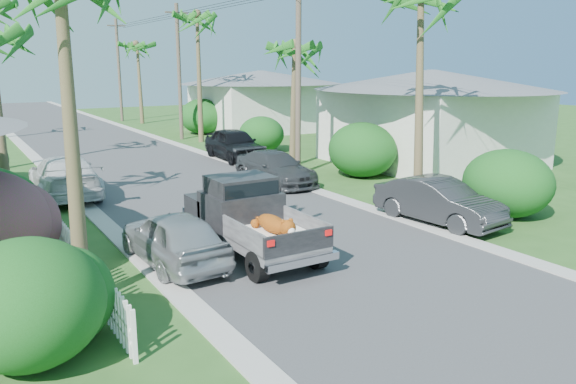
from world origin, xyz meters
TOP-DOWN VIEW (x-y plane):
  - ground at (0.00, 0.00)m, footprint 120.00×120.00m
  - road at (0.00, 25.00)m, footprint 8.00×100.00m
  - curb_left at (-4.30, 25.00)m, footprint 0.60×100.00m
  - curb_right at (4.30, 25.00)m, footprint 0.60×100.00m
  - pickup_truck at (-1.56, 4.43)m, footprint 1.98×5.12m
  - parked_car_rn at (5.00, 3.58)m, footprint 1.99×4.53m
  - parked_car_rm at (3.60, 11.68)m, footprint 2.09×4.78m
  - parked_car_rf at (4.89, 18.26)m, footprint 2.25×5.04m
  - parked_car_ln at (-3.67, 4.38)m, footprint 1.86×4.24m
  - parked_car_lf at (-4.61, 13.84)m, footprint 2.46×5.61m
  - palm_r_b at (6.60, 15.00)m, footprint 4.40×4.40m
  - palm_r_c at (6.20, 26.00)m, footprint 4.40×4.40m
  - palm_r_d at (6.50, 40.00)m, footprint 4.40×4.40m
  - shrub_l_a at (-7.50, 1.00)m, footprint 2.60×2.86m
  - shrub_r_a at (7.60, 3.00)m, footprint 2.80×3.08m
  - shrub_r_b at (7.80, 11.00)m, footprint 3.00×3.30m
  - shrub_r_c at (7.50, 20.00)m, footprint 2.60×2.86m
  - shrub_r_d at (8.00, 30.00)m, footprint 3.20×3.52m
  - picket_fence at (-6.00, 5.50)m, footprint 0.10×11.00m
  - house_right_near at (13.00, 12.00)m, footprint 8.00×9.00m
  - house_right_far at (13.00, 30.00)m, footprint 9.00×8.00m
  - utility_pole_b at (5.60, 13.00)m, footprint 1.60×0.26m
  - utility_pole_c at (5.60, 28.00)m, footprint 1.60×0.26m
  - utility_pole_d at (5.60, 43.00)m, footprint 1.60×0.26m

SIDE VIEW (x-z plane):
  - ground at x=0.00m, z-range 0.00..0.00m
  - road at x=0.00m, z-range 0.00..0.02m
  - curb_left at x=-4.30m, z-range 0.00..0.06m
  - curb_right at x=4.30m, z-range 0.00..0.06m
  - picket_fence at x=-6.00m, z-range 0.00..1.00m
  - parked_car_rm at x=3.60m, z-range 0.00..1.37m
  - parked_car_ln at x=-3.67m, z-range 0.00..1.42m
  - parked_car_rn at x=5.00m, z-range 0.00..1.45m
  - parked_car_lf at x=-4.61m, z-range 0.00..1.60m
  - parked_car_rf at x=4.89m, z-range 0.00..1.68m
  - pickup_truck at x=-1.56m, z-range -0.02..2.04m
  - shrub_r_c at x=7.50m, z-range 0.00..2.10m
  - shrub_l_a at x=-7.50m, z-range 0.00..2.20m
  - shrub_r_a at x=7.60m, z-range 0.00..2.30m
  - shrub_r_b at x=7.80m, z-range 0.00..2.50m
  - shrub_r_d at x=8.00m, z-range 0.00..2.60m
  - house_right_far at x=13.00m, z-range -0.18..4.42m
  - house_right_near at x=13.00m, z-range -0.18..4.62m
  - utility_pole_b at x=5.60m, z-range 0.10..9.10m
  - utility_pole_c at x=5.60m, z-range 0.10..9.10m
  - utility_pole_d at x=5.60m, z-range 0.10..9.10m
  - palm_r_b at x=6.60m, z-range 2.35..9.55m
  - palm_r_d at x=6.50m, z-range 2.73..10.74m
  - palm_r_c at x=6.20m, z-range 3.41..12.81m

